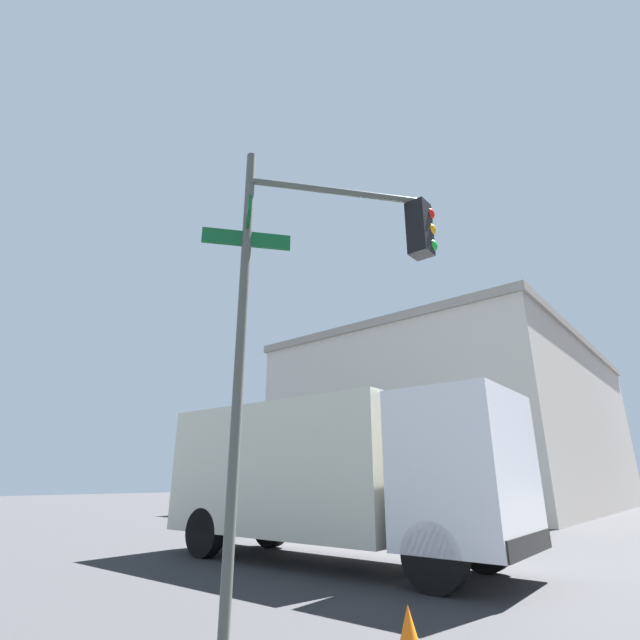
% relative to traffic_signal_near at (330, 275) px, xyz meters
% --- Properties ---
extents(traffic_signal_near, '(2.04, 2.51, 5.72)m').
position_rel_traffic_signal_near_xyz_m(traffic_signal_near, '(0.00, 0.00, 0.00)').
color(traffic_signal_near, '#474C47').
rests_on(traffic_signal_near, ground_plane).
extents(building_stucco, '(14.86, 21.13, 9.04)m').
position_rel_traffic_signal_near_xyz_m(building_stucco, '(-8.71, 24.27, 0.47)').
color(building_stucco, '#BCB7AD').
rests_on(building_stucco, ground_plane).
extents(box_truck_second, '(7.81, 2.61, 3.16)m').
position_rel_traffic_signal_near_xyz_m(box_truck_second, '(-3.12, 3.73, -2.27)').
color(box_truck_second, silver).
rests_on(box_truck_second, ground_plane).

